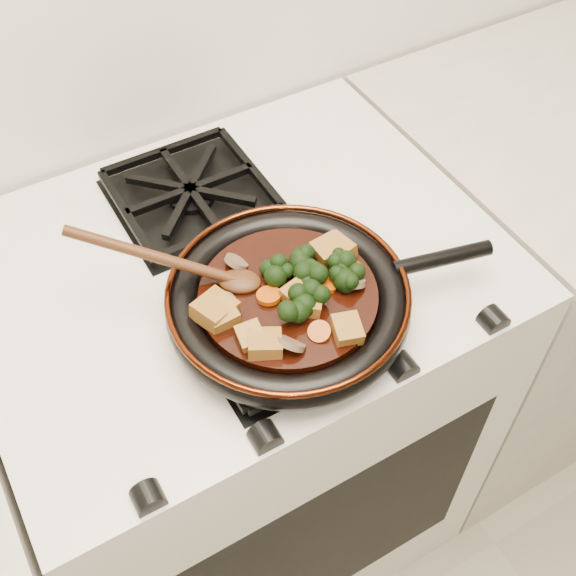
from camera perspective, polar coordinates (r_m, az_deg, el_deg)
stove at (r=1.42m, az=-3.29°, el=-9.88°), size 0.76×0.60×0.90m
burner_grate_front at (r=0.96m, az=-0.62°, el=-2.46°), size 0.23×0.23×0.03m
burner_grate_back at (r=1.13m, az=-7.68°, el=7.38°), size 0.23×0.23×0.03m
skillet at (r=0.94m, az=0.13°, el=-0.98°), size 0.44×0.32×0.05m
braising_sauce at (r=0.94m, az=-0.00°, el=-0.82°), size 0.23×0.23×0.02m
tofu_cube_0 at (r=0.91m, az=1.61°, el=-1.09°), size 0.05×0.05×0.03m
tofu_cube_1 at (r=0.88m, az=-2.97°, el=-3.86°), size 0.04×0.04×0.02m
tofu_cube_2 at (r=0.89m, az=4.68°, el=-3.29°), size 0.04×0.05×0.03m
tofu_cube_3 at (r=0.92m, az=0.77°, el=-0.48°), size 0.04×0.04×0.02m
tofu_cube_4 at (r=0.87m, az=-1.84°, el=-4.43°), size 0.05×0.05×0.03m
tofu_cube_5 at (r=0.97m, az=3.86°, el=2.98°), size 0.05×0.05×0.03m
tofu_cube_6 at (r=0.97m, az=3.22°, el=3.05°), size 0.04×0.04×0.03m
tofu_cube_7 at (r=0.91m, az=-5.80°, el=-1.73°), size 0.06×0.06×0.03m
tofu_cube_8 at (r=0.90m, az=-5.24°, el=-2.09°), size 0.04×0.04×0.03m
broccoli_floret_0 at (r=0.93m, az=5.15°, el=0.59°), size 0.09×0.08×0.07m
broccoli_floret_1 at (r=0.94m, az=1.98°, el=0.81°), size 0.08×0.08×0.07m
broccoli_floret_2 at (r=0.91m, az=1.65°, el=-0.98°), size 0.09×0.09×0.06m
broccoli_floret_3 at (r=0.95m, az=-0.71°, el=1.57°), size 0.08×0.08×0.07m
broccoli_floret_4 at (r=0.94m, az=4.52°, el=1.32°), size 0.06×0.07×0.06m
broccoli_floret_5 at (r=0.96m, az=1.21°, el=2.52°), size 0.09×0.09×0.06m
broccoli_floret_6 at (r=0.90m, az=0.57°, el=-1.91°), size 0.08×0.08×0.07m
broccoli_floret_7 at (r=0.95m, az=3.94°, el=1.71°), size 0.08×0.08×0.06m
carrot_coin_0 at (r=0.93m, az=3.06°, el=0.24°), size 0.03×0.03×0.02m
carrot_coin_1 at (r=0.92m, az=-1.53°, el=-0.62°), size 0.03×0.03×0.01m
carrot_coin_2 at (r=0.96m, az=5.00°, el=1.69°), size 0.03×0.03×0.03m
carrot_coin_3 at (r=0.89m, az=2.50°, el=-3.48°), size 0.03×0.03×0.02m
mushroom_slice_0 at (r=0.91m, az=-5.09°, el=-1.19°), size 0.04×0.04×0.03m
mushroom_slice_1 at (r=0.91m, az=-5.07°, el=-1.27°), size 0.04×0.04×0.03m
mushroom_slice_2 at (r=0.96m, az=-4.12°, el=2.06°), size 0.04×0.04×0.03m
mushroom_slice_3 at (r=0.94m, az=5.08°, el=0.43°), size 0.05×0.05×0.03m
mushroom_slice_4 at (r=0.87m, az=0.19°, el=-4.41°), size 0.05×0.05×0.03m
wooden_spoon at (r=0.93m, az=-7.59°, el=1.63°), size 0.13×0.11×0.23m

